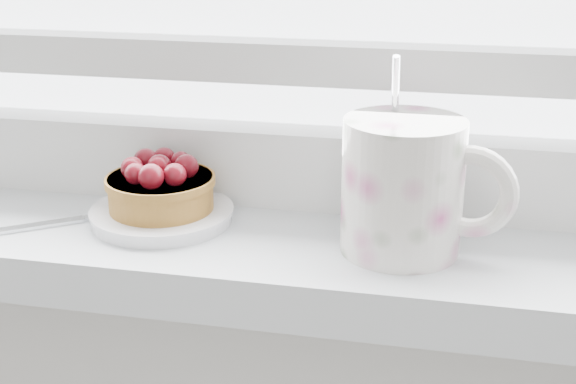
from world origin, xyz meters
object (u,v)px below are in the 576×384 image
(saucer, at_px, (162,215))
(floral_mug, at_px, (407,184))
(raspberry_tart, at_px, (160,186))
(fork, at_px, (65,221))

(saucer, xyz_separation_m, floral_mug, (0.21, -0.02, 0.05))
(saucer, height_order, raspberry_tart, raspberry_tart)
(saucer, bearing_deg, floral_mug, -4.51)
(saucer, bearing_deg, fork, -164.53)
(saucer, height_order, fork, saucer)
(saucer, relative_size, floral_mug, 0.81)
(raspberry_tart, height_order, fork, raspberry_tart)
(raspberry_tart, distance_m, floral_mug, 0.21)
(floral_mug, bearing_deg, fork, -178.86)
(fork, bearing_deg, saucer, 15.47)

